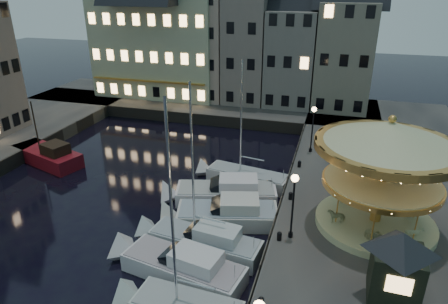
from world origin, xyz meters
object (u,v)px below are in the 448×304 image
(bollard_a, at_px, (261,302))
(motorboat_f, at_px, (241,177))
(streetlamp_b, at_px, (293,197))
(ticket_kiosk, at_px, (399,255))
(bollard_c, at_px, (291,195))
(carousel, at_px, (386,156))
(bollard_d, at_px, (299,163))
(motorboat_c, at_px, (199,240))
(streetlamp_c, at_px, (313,123))
(motorboat_e, at_px, (221,193))
(red_fishing_boat, at_px, (48,156))
(bollard_b, at_px, (279,236))
(motorboat_b, at_px, (177,265))
(motorboat_d, at_px, (222,215))

(bollard_a, distance_m, motorboat_f, 15.12)
(streetlamp_b, distance_m, ticket_kiosk, 6.45)
(bollard_c, bearing_deg, carousel, -18.52)
(bollard_d, relative_size, carousel, 0.07)
(bollard_a, height_order, bollard_d, same)
(bollard_d, height_order, motorboat_c, motorboat_c)
(streetlamp_c, distance_m, bollard_c, 9.34)
(bollard_d, bearing_deg, motorboat_e, -136.99)
(motorboat_c, distance_m, red_fishing_boat, 19.35)
(bollard_b, bearing_deg, motorboat_f, 116.97)
(motorboat_b, bearing_deg, carousel, 30.23)
(bollard_c, relative_size, motorboat_c, 0.05)
(streetlamp_c, height_order, motorboat_f, motorboat_f)
(bollard_c, relative_size, carousel, 0.07)
(motorboat_d, bearing_deg, carousel, 2.85)
(streetlamp_b, bearing_deg, bollard_d, 93.43)
(motorboat_b, bearing_deg, streetlamp_b, 31.63)
(streetlamp_b, bearing_deg, motorboat_e, 139.17)
(motorboat_b, distance_m, red_fishing_boat, 20.20)
(streetlamp_b, distance_m, bollard_d, 10.30)
(bollard_a, height_order, motorboat_c, motorboat_c)
(bollard_b, height_order, motorboat_c, motorboat_c)
(bollard_d, distance_m, motorboat_c, 12.13)
(streetlamp_c, height_order, bollard_b, streetlamp_c)
(motorboat_f, xyz_separation_m, red_fishing_boat, (-17.84, -1.25, 0.17))
(bollard_c, height_order, motorboat_b, motorboat_b)
(bollard_d, bearing_deg, motorboat_b, -111.14)
(motorboat_d, bearing_deg, motorboat_f, 91.39)
(motorboat_e, height_order, carousel, carousel)
(streetlamp_b, relative_size, bollard_a, 7.32)
(motorboat_c, relative_size, carousel, 1.28)
(motorboat_c, bearing_deg, streetlamp_c, 69.52)
(streetlamp_b, distance_m, carousel, 5.95)
(bollard_c, bearing_deg, motorboat_c, -130.95)
(bollard_a, relative_size, carousel, 0.07)
(bollard_c, distance_m, motorboat_d, 5.05)
(bollard_d, bearing_deg, motorboat_c, -113.62)
(streetlamp_c, distance_m, bollard_b, 14.22)
(bollard_a, distance_m, bollard_c, 10.50)
(motorboat_e, relative_size, red_fishing_boat, 1.12)
(motorboat_d, relative_size, motorboat_f, 0.77)
(streetlamp_c, relative_size, bollard_d, 7.32)
(motorboat_f, bearing_deg, motorboat_b, -93.54)
(carousel, bearing_deg, bollard_d, 126.83)
(streetlamp_c, relative_size, ticket_kiosk, 0.99)
(motorboat_c, distance_m, motorboat_e, 6.18)
(streetlamp_c, relative_size, bollard_b, 7.32)
(motorboat_d, bearing_deg, streetlamp_c, 66.32)
(streetlamp_c, bearing_deg, motorboat_e, -124.91)
(bollard_c, xyz_separation_m, red_fishing_boat, (-22.36, 2.63, -0.91))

